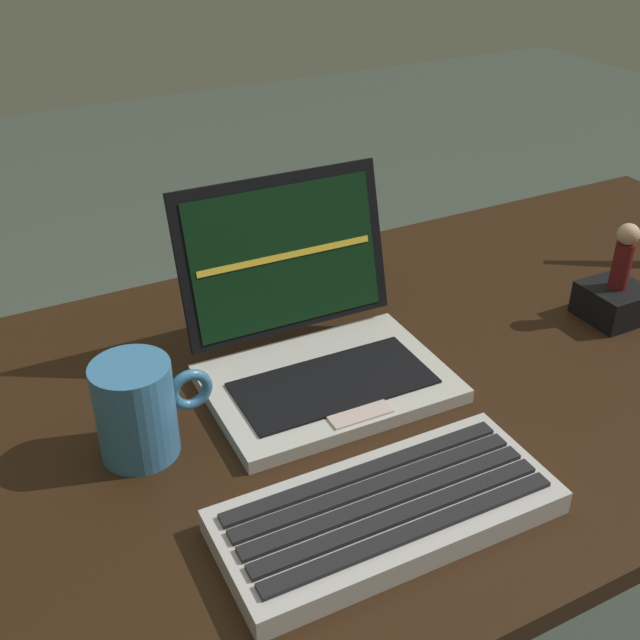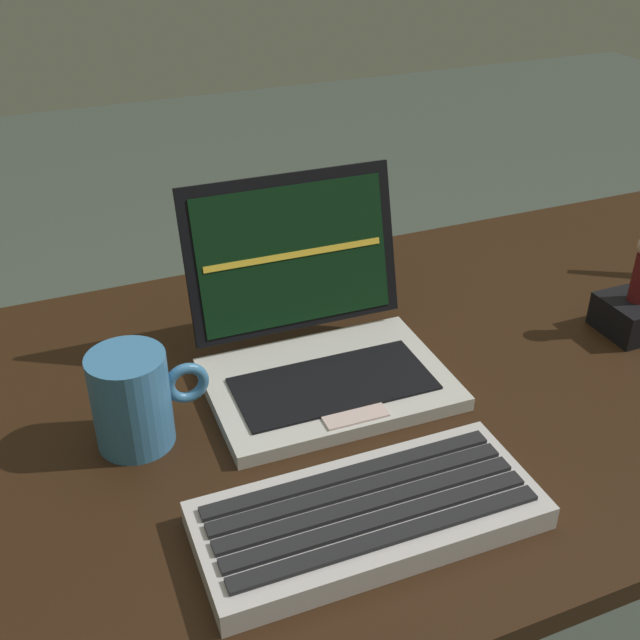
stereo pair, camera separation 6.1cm
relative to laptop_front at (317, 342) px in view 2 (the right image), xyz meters
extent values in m
cube|color=black|center=(-0.01, -0.04, -0.06)|extent=(1.65, 0.68, 0.02)
cylinder|color=black|center=(0.75, 0.24, -0.43)|extent=(0.06, 0.06, 0.72)
cube|color=beige|center=(0.00, -0.03, -0.04)|extent=(0.27, 0.19, 0.02)
cube|color=black|center=(0.00, -0.05, -0.03)|extent=(0.22, 0.11, 0.00)
cube|color=beige|center=(0.00, -0.11, -0.03)|extent=(0.07, 0.03, 0.00)
cube|color=black|center=(0.00, 0.08, 0.08)|extent=(0.25, 0.06, 0.18)
cube|color=black|center=(0.00, 0.07, 0.07)|extent=(0.23, 0.05, 0.15)
cube|color=yellow|center=(0.00, 0.07, 0.08)|extent=(0.22, 0.01, 0.01)
cube|color=#BEB9B9|center=(-0.05, -0.24, -0.03)|extent=(0.31, 0.14, 0.02)
cube|color=black|center=(-0.05, -0.28, -0.02)|extent=(0.28, 0.02, 0.00)
cube|color=black|center=(-0.05, -0.26, -0.02)|extent=(0.28, 0.02, 0.00)
cube|color=black|center=(-0.05, -0.24, -0.02)|extent=(0.28, 0.02, 0.00)
cube|color=black|center=(-0.05, -0.22, -0.02)|extent=(0.28, 0.02, 0.00)
cube|color=black|center=(-0.05, -0.20, -0.02)|extent=(0.28, 0.02, 0.00)
cube|color=black|center=(0.40, -0.06, -0.02)|extent=(0.08, 0.08, 0.04)
cylinder|color=teal|center=(-0.22, -0.04, 0.01)|extent=(0.08, 0.08, 0.10)
torus|color=teal|center=(-0.16, -0.04, 0.01)|extent=(0.05, 0.01, 0.05)
camera|label=1|loc=(-0.34, -0.66, 0.47)|focal=43.75mm
camera|label=2|loc=(-0.28, -0.68, 0.47)|focal=43.75mm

